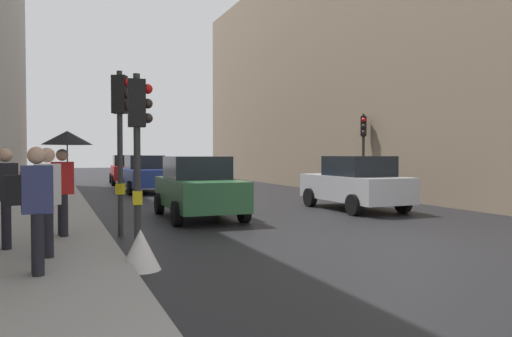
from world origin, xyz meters
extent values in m
plane|color=black|center=(0.00, 0.00, 0.00)|extent=(120.00, 120.00, 0.00)
cube|color=gray|center=(-6.96, 6.00, 0.08)|extent=(2.57, 40.00, 0.16)
cube|color=gray|center=(11.67, 14.19, 6.39)|extent=(12.00, 33.62, 12.78)
cylinder|color=#2D2D2D|center=(-5.37, 0.46, 1.62)|extent=(0.12, 0.12, 3.25)
cube|color=black|center=(-5.37, 0.46, 2.73)|extent=(0.32, 0.26, 0.84)
cube|color=yellow|center=(-5.37, 0.46, 1.05)|extent=(0.18, 0.21, 0.24)
sphere|color=red|center=(-5.18, 0.44, 2.99)|extent=(0.18, 0.18, 0.18)
sphere|color=#2D231E|center=(-5.18, 0.44, 2.73)|extent=(0.18, 0.18, 0.18)
sphere|color=#2D231E|center=(-5.18, 0.44, 2.47)|extent=(0.18, 0.18, 0.18)
cylinder|color=#2D2D2D|center=(-5.37, 2.85, 1.83)|extent=(0.12, 0.12, 3.67)
cube|color=black|center=(-5.37, 2.85, 3.15)|extent=(0.38, 0.35, 0.84)
cube|color=yellow|center=(-5.37, 2.85, 1.05)|extent=(0.23, 0.25, 0.24)
sphere|color=red|center=(-5.20, 2.76, 3.41)|extent=(0.18, 0.18, 0.18)
sphere|color=#2D231E|center=(-5.20, 2.76, 3.15)|extent=(0.18, 0.18, 0.18)
sphere|color=#2D231E|center=(-5.20, 2.76, 2.89)|extent=(0.18, 0.18, 0.18)
cylinder|color=#2D2D2D|center=(5.37, 9.00, 1.76)|extent=(0.12, 0.12, 3.52)
cube|color=black|center=(5.37, 9.00, 3.00)|extent=(0.36, 0.38, 0.84)
cube|color=yellow|center=(5.37, 9.00, 1.05)|extent=(0.25, 0.24, 0.24)
sphere|color=red|center=(5.28, 8.84, 3.26)|extent=(0.18, 0.18, 0.18)
sphere|color=#2D231E|center=(5.28, 8.84, 3.00)|extent=(0.18, 0.18, 0.18)
sphere|color=#2D231E|center=(5.28, 8.84, 2.74)|extent=(0.18, 0.18, 0.18)
cube|color=red|center=(-2.59, 21.89, 0.72)|extent=(2.06, 4.30, 0.80)
cube|color=black|center=(-2.57, 22.14, 1.44)|extent=(1.72, 2.10, 0.64)
cylinder|color=black|center=(-1.77, 20.49, 0.32)|extent=(0.26, 0.65, 0.64)
cylinder|color=black|center=(-3.57, 20.60, 0.32)|extent=(0.26, 0.65, 0.64)
cylinder|color=black|center=(-1.61, 23.18, 0.32)|extent=(0.26, 0.65, 0.64)
cylinder|color=black|center=(-3.40, 23.29, 0.32)|extent=(0.26, 0.65, 0.64)
cube|color=#BCBCC1|center=(2.37, 5.22, 0.72)|extent=(1.82, 4.21, 0.80)
cube|color=black|center=(2.37, 4.97, 1.44)|extent=(1.61, 2.01, 0.64)
cylinder|color=black|center=(1.48, 6.57, 0.32)|extent=(0.22, 0.64, 0.64)
cylinder|color=black|center=(3.28, 6.56, 0.32)|extent=(0.22, 0.64, 0.64)
cylinder|color=black|center=(1.47, 3.87, 0.32)|extent=(0.22, 0.64, 0.64)
cylinder|color=black|center=(3.27, 3.86, 0.32)|extent=(0.22, 0.64, 0.64)
cube|color=navy|center=(-2.69, 15.18, 0.72)|extent=(1.81, 4.20, 0.80)
cube|color=black|center=(-2.69, 15.43, 1.44)|extent=(1.60, 2.00, 0.64)
cylinder|color=black|center=(-1.79, 13.83, 0.32)|extent=(0.22, 0.64, 0.64)
cylinder|color=black|center=(-3.59, 13.83, 0.32)|extent=(0.22, 0.64, 0.64)
cylinder|color=black|center=(-1.79, 16.53, 0.32)|extent=(0.22, 0.64, 0.64)
cylinder|color=black|center=(-3.59, 16.53, 0.32)|extent=(0.22, 0.64, 0.64)
cube|color=#2D6038|center=(-2.92, 5.13, 0.72)|extent=(1.94, 4.26, 0.80)
cube|color=black|center=(-2.91, 5.38, 1.44)|extent=(1.67, 2.05, 0.64)
cylinder|color=black|center=(-2.07, 3.75, 0.32)|extent=(0.24, 0.65, 0.64)
cylinder|color=black|center=(-3.86, 3.81, 0.32)|extent=(0.24, 0.65, 0.64)
cylinder|color=black|center=(-1.97, 6.45, 0.32)|extent=(0.24, 0.65, 0.64)
cylinder|color=black|center=(-3.77, 6.51, 0.32)|extent=(0.24, 0.65, 0.64)
cylinder|color=black|center=(-6.60, 2.41, 0.58)|extent=(0.16, 0.16, 0.85)
cylinder|color=black|center=(-6.56, 2.21, 0.58)|extent=(0.16, 0.16, 0.85)
cube|color=red|center=(-6.58, 2.31, 1.34)|extent=(0.44, 0.33, 0.66)
sphere|color=tan|center=(-6.58, 2.31, 1.81)|extent=(0.24, 0.24, 0.24)
cylinder|color=black|center=(-6.48, 2.33, 1.59)|extent=(0.02, 0.02, 0.90)
cone|color=black|center=(-6.48, 2.33, 2.16)|extent=(1.00, 1.00, 0.28)
cylinder|color=black|center=(-6.97, -0.89, 0.58)|extent=(0.16, 0.16, 0.85)
cylinder|color=black|center=(-6.95, -1.09, 0.58)|extent=(0.16, 0.16, 0.85)
cube|color=navy|center=(-6.96, -0.99, 1.34)|extent=(0.42, 0.29, 0.66)
sphere|color=tan|center=(-6.96, -0.99, 1.81)|extent=(0.24, 0.24, 0.24)
cube|color=black|center=(-7.26, -1.01, 1.34)|extent=(0.22, 0.30, 0.40)
cylinder|color=black|center=(-6.84, 0.34, 0.58)|extent=(0.16, 0.16, 0.85)
cylinder|color=black|center=(-6.84, 0.14, 0.58)|extent=(0.16, 0.16, 0.85)
cube|color=silver|center=(-6.84, 0.24, 1.34)|extent=(0.41, 0.28, 0.66)
sphere|color=tan|center=(-6.84, 0.24, 1.81)|extent=(0.24, 0.24, 0.24)
cube|color=black|center=(-7.14, 0.23, 1.34)|extent=(0.21, 0.29, 0.40)
cylinder|color=black|center=(-7.54, 1.36, 0.58)|extent=(0.16, 0.16, 0.85)
cylinder|color=black|center=(-7.52, 1.16, 0.58)|extent=(0.16, 0.16, 0.85)
cube|color=black|center=(-7.53, 1.26, 1.34)|extent=(0.42, 0.30, 0.66)
sphere|color=tan|center=(-7.53, 1.26, 1.81)|extent=(0.24, 0.24, 0.24)
cone|color=silver|center=(-5.50, -0.61, 0.33)|extent=(0.64, 0.64, 0.65)
camera|label=1|loc=(-6.75, -8.38, 1.83)|focal=34.40mm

